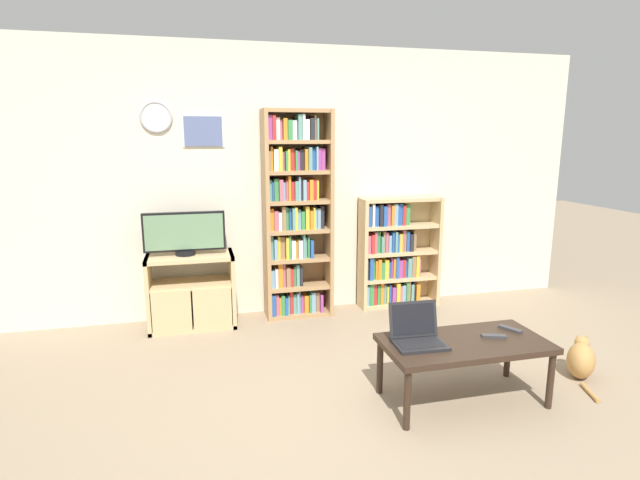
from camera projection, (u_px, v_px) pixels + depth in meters
name	position (u px, v px, depth m)	size (l,w,h in m)	color
ground_plane	(355.00, 418.00, 3.15)	(18.00, 18.00, 0.00)	gray
wall_back	(289.00, 182.00, 4.91)	(6.15, 0.09, 2.60)	beige
tv_stand	(192.00, 291.00, 4.61)	(0.78, 0.42, 0.69)	tan
television	(184.00, 233.00, 4.51)	(0.72, 0.18, 0.40)	black
bookshelf_tall	(295.00, 215.00, 4.80)	(0.65, 0.31, 1.99)	tan
bookshelf_short	(394.00, 254.00, 5.17)	(0.84, 0.25, 1.14)	tan
coffee_table	(464.00, 347.00, 3.29)	(1.09, 0.54, 0.43)	#332319
laptop	(417.00, 334.00, 3.24)	(0.34, 0.29, 0.25)	#232326
remote_near_laptop	(494.00, 336.00, 3.33)	(0.17, 0.10, 0.02)	#38383A
remote_far_from_laptop	(510.00, 329.00, 3.46)	(0.11, 0.16, 0.02)	#38383A
cat	(581.00, 359.00, 3.67)	(0.33, 0.52, 0.30)	#B78447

